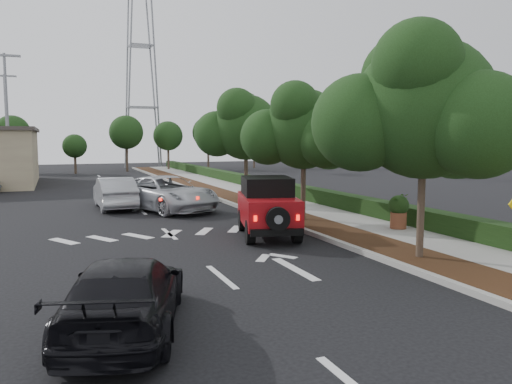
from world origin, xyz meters
TOP-DOWN VIEW (x-y plane):
  - ground at (0.00, 0.00)m, footprint 120.00×120.00m
  - curb at (4.60, 12.00)m, footprint 0.20×70.00m
  - planting_strip at (5.60, 12.00)m, footprint 1.80×70.00m
  - sidewalk at (7.50, 12.00)m, footprint 2.00×70.00m
  - hedge at (8.90, 12.00)m, footprint 0.80×70.00m
  - transmission_tower at (6.00, 48.00)m, footprint 7.00×4.00m
  - street_tree_near at (5.60, -0.50)m, footprint 3.80×3.80m
  - street_tree_mid at (5.60, 6.50)m, footprint 3.20×3.20m
  - street_tree_far at (5.60, 13.00)m, footprint 3.40×3.40m
  - light_pole_a at (-6.50, 26.00)m, footprint 2.00×0.22m
  - light_pole_b at (-7.50, 38.00)m, footprint 2.00×0.22m
  - red_jeep at (3.14, 4.48)m, footprint 2.62×4.17m
  - silver_suv_ahead at (1.16, 11.87)m, footprint 4.64×6.44m
  - black_suv_oncoming at (-2.62, -2.65)m, footprint 3.05×4.84m
  - silver_sedan_oncoming at (-1.04, 13.48)m, footprint 1.72×4.66m
  - terracotta_planter at (7.84, 3.30)m, footprint 0.73×0.73m

SIDE VIEW (x-z plane):
  - ground at x=0.00m, z-range 0.00..0.00m
  - transmission_tower at x=6.00m, z-range -14.00..14.00m
  - street_tree_near at x=5.60m, z-range -2.96..2.96m
  - street_tree_mid at x=5.60m, z-range -2.66..2.66m
  - street_tree_far at x=5.60m, z-range -2.81..2.81m
  - light_pole_a at x=-6.50m, z-range -4.50..4.50m
  - light_pole_b at x=-7.50m, z-range -4.50..4.50m
  - planting_strip at x=5.60m, z-range 0.00..0.12m
  - sidewalk at x=7.50m, z-range 0.00..0.12m
  - curb at x=4.60m, z-range 0.00..0.15m
  - hedge at x=8.90m, z-range 0.00..0.80m
  - black_suv_oncoming at x=-2.62m, z-range 0.00..1.31m
  - silver_sedan_oncoming at x=-1.04m, z-range 0.00..1.52m
  - silver_suv_ahead at x=1.16m, z-range 0.00..1.63m
  - terracotta_planter at x=7.84m, z-range 0.22..1.50m
  - red_jeep at x=3.14m, z-range 0.02..2.06m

